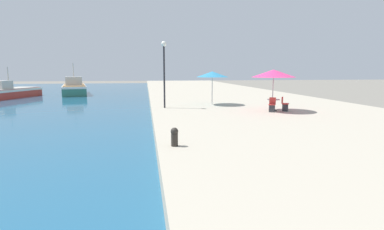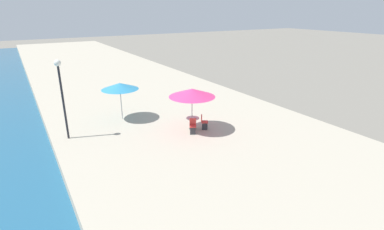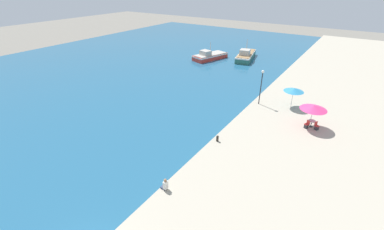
# 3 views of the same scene
# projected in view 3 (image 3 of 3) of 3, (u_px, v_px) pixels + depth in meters

# --- Properties ---
(water_basin) EXTENTS (56.00, 90.00, 0.04)m
(water_basin) POSITION_uv_depth(u_px,v_px,m) (148.00, 57.00, 55.82)
(water_basin) COLOR #235B7F
(water_basin) RESTS_ON ground_plane
(quay_promenade) EXTENTS (16.00, 90.00, 0.61)m
(quay_promenade) POSITION_uv_depth(u_px,v_px,m) (329.00, 91.00, 38.15)
(quay_promenade) COLOR #B2A893
(quay_promenade) RESTS_ON ground_plane
(fishing_boat_near) EXTENTS (5.19, 8.29, 3.55)m
(fishing_boat_near) POSITION_uv_depth(u_px,v_px,m) (210.00, 56.00, 54.26)
(fishing_boat_near) COLOR red
(fishing_boat_near) RESTS_ON water_basin
(fishing_boat_mid) EXTENTS (4.71, 9.38, 4.14)m
(fishing_boat_mid) POSITION_uv_depth(u_px,v_px,m) (246.00, 55.00, 54.19)
(fishing_boat_mid) COLOR #33705B
(fishing_boat_mid) RESTS_ON water_basin
(cafe_umbrella_pink) EXTENTS (2.78, 2.78, 2.65)m
(cafe_umbrella_pink) POSITION_uv_depth(u_px,v_px,m) (314.00, 107.00, 27.25)
(cafe_umbrella_pink) COLOR #B7B7B7
(cafe_umbrella_pink) RESTS_ON quay_promenade
(cafe_umbrella_white) EXTENTS (2.44, 2.44, 2.52)m
(cafe_umbrella_white) POSITION_uv_depth(u_px,v_px,m) (294.00, 90.00, 31.83)
(cafe_umbrella_white) COLOR #B7B7B7
(cafe_umbrella_white) RESTS_ON quay_promenade
(cafe_table) EXTENTS (0.80, 0.80, 0.74)m
(cafe_table) POSITION_uv_depth(u_px,v_px,m) (312.00, 122.00, 28.17)
(cafe_table) COLOR #333338
(cafe_table) RESTS_ON quay_promenade
(cafe_chair_left) EXTENTS (0.56, 0.57, 0.91)m
(cafe_chair_left) POSITION_uv_depth(u_px,v_px,m) (306.00, 125.00, 27.98)
(cafe_chair_left) COLOR #2D2D33
(cafe_chair_left) RESTS_ON quay_promenade
(cafe_chair_right) EXTENTS (0.58, 0.57, 0.91)m
(cafe_chair_right) POSITION_uv_depth(u_px,v_px,m) (316.00, 127.00, 27.68)
(cafe_chair_right) COLOR #2D2D33
(cafe_chair_right) RESTS_ON quay_promenade
(person_at_quay) EXTENTS (0.57, 0.36, 1.06)m
(person_at_quay) POSITION_uv_depth(u_px,v_px,m) (165.00, 185.00, 19.69)
(person_at_quay) COLOR #333D5B
(person_at_quay) RESTS_ON quay_promenade
(mooring_bollard) EXTENTS (0.26, 0.26, 0.65)m
(mooring_bollard) POSITION_uv_depth(u_px,v_px,m) (217.00, 138.00, 25.70)
(mooring_bollard) COLOR #2D2823
(mooring_bollard) RESTS_ON quay_promenade
(lamppost) EXTENTS (0.36, 0.36, 4.56)m
(lamppost) POSITION_uv_depth(u_px,v_px,m) (262.00, 82.00, 32.18)
(lamppost) COLOR #232328
(lamppost) RESTS_ON quay_promenade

